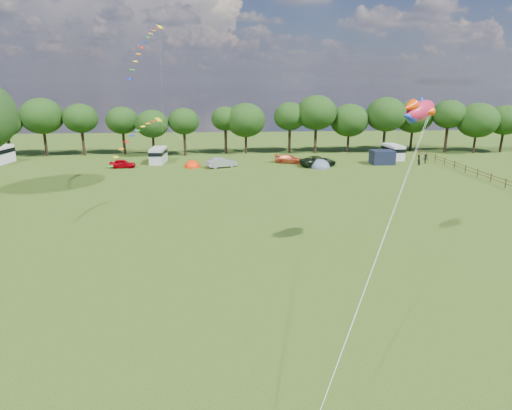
{
  "coord_description": "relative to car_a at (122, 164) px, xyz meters",
  "views": [
    {
      "loc": [
        -2.19,
        -21.43,
        12.54
      ],
      "look_at": [
        0.0,
        8.0,
        4.0
      ],
      "focal_mm": 30.0,
      "sensor_mm": 36.0,
      "label": 1
    }
  ],
  "objects": [
    {
      "name": "tree_line",
      "position": [
        22.87,
        11.52,
        5.71
      ],
      "size": [
        102.98,
        10.98,
        10.27
      ],
      "color": "black",
      "rests_on": "ground"
    },
    {
      "name": "fish_kite",
      "position": [
        28.66,
        -35.93,
        9.97
      ],
      "size": [
        3.64,
        3.02,
        2.02
      ],
      "rotation": [
        0.0,
        -0.21,
        0.62
      ],
      "color": "#C11A3B",
      "rests_on": "ground"
    },
    {
      "name": "tent_greyblue",
      "position": [
        29.75,
        -1.8,
        -0.62
      ],
      "size": [
        3.33,
        3.64,
        2.48
      ],
      "color": "#4B596C",
      "rests_on": "ground"
    },
    {
      "name": "streamer_kite_a",
      "position": [
        7.5,
        -16.24,
        15.8
      ],
      "size": [
        3.35,
        5.64,
        5.78
      ],
      "rotation": [
        0.0,
        0.0,
        0.91
      ],
      "color": "#FFF300",
      "rests_on": "ground"
    },
    {
      "name": "car_d",
      "position": [
        29.74,
        -0.95,
        0.14
      ],
      "size": [
        6.2,
        3.99,
        1.56
      ],
      "primitive_type": "imported",
      "rotation": [
        0.0,
        0.0,
        1.83
      ],
      "color": "black",
      "rests_on": "ground"
    },
    {
      "name": "car_b",
      "position": [
        14.94,
        -0.79,
        0.12
      ],
      "size": [
        4.58,
        3.2,
        1.52
      ],
      "primitive_type": "imported",
      "rotation": [
        0.0,
        0.0,
        1.98
      ],
      "color": "gray",
      "rests_on": "ground"
    },
    {
      "name": "walker_a",
      "position": [
        45.39,
        -1.3,
        0.17
      ],
      "size": [
        0.93,
        0.82,
        1.62
      ],
      "primitive_type": "imported",
      "rotation": [
        0.0,
        0.0,
        3.67
      ],
      "color": "black",
      "rests_on": "ground"
    },
    {
      "name": "car_a",
      "position": [
        0.0,
        0.0,
        0.0
      ],
      "size": [
        3.9,
        1.61,
        1.29
      ],
      "primitive_type": "imported",
      "rotation": [
        0.0,
        0.0,
        1.6
      ],
      "color": "#A6000A",
      "rests_on": "ground"
    },
    {
      "name": "campervan_b",
      "position": [
        4.82,
        3.89,
        0.65
      ],
      "size": [
        2.34,
        5.01,
        2.4
      ],
      "rotation": [
        0.0,
        0.0,
        1.52
      ],
      "color": "#BCBCBE",
      "rests_on": "ground"
    },
    {
      "name": "campervan_d",
      "position": [
        43.66,
        4.62,
        0.64
      ],
      "size": [
        2.44,
        5.03,
        2.4
      ],
      "rotation": [
        0.0,
        0.0,
        1.65
      ],
      "color": "silver",
      "rests_on": "ground"
    },
    {
      "name": "walker_b",
      "position": [
        47.23,
        0.19,
        0.1
      ],
      "size": [
        1.0,
        0.55,
        1.48
      ],
      "primitive_type": "imported",
      "rotation": [
        0.0,
        0.0,
        3.03
      ],
      "color": "black",
      "rests_on": "ground"
    },
    {
      "name": "tent_orange",
      "position": [
        10.44,
        -0.09,
        -0.62
      ],
      "size": [
        2.5,
        2.74,
        1.96
      ],
      "color": "#F62A04",
      "rests_on": "ground"
    },
    {
      "name": "ground_plane",
      "position": [
        17.57,
        -43.47,
        -0.64
      ],
      "size": [
        180.0,
        180.0,
        0.0
      ],
      "primitive_type": "plane",
      "color": "#19310A",
      "rests_on": "ground"
    },
    {
      "name": "awning_navy",
      "position": [
        40.2,
        0.25,
        0.43
      ],
      "size": [
        3.48,
        2.84,
        2.15
      ],
      "primitive_type": "cube",
      "rotation": [
        0.0,
        0.0,
        -0.02
      ],
      "color": "black",
      "rests_on": "ground"
    },
    {
      "name": "car_c",
      "position": [
        25.68,
        2.05,
        0.02
      ],
      "size": [
        4.77,
        3.32,
        1.32
      ],
      "primitive_type": "imported",
      "rotation": [
        0.0,
        0.0,
        1.2
      ],
      "color": "#BD4723",
      "rests_on": "ground"
    },
    {
      "name": "streamer_kite_b",
      "position": [
        7.86,
        -26.1,
        7.44
      ],
      "size": [
        4.2,
        4.64,
        3.77
      ],
      "rotation": [
        0.0,
        0.0,
        0.91
      ],
      "color": "gold",
      "rests_on": "ground"
    },
    {
      "name": "fence",
      "position": [
        49.57,
        -8.97,
        0.06
      ],
      "size": [
        0.12,
        33.12,
        1.2
      ],
      "color": "#472D19",
      "rests_on": "ground"
    }
  ]
}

